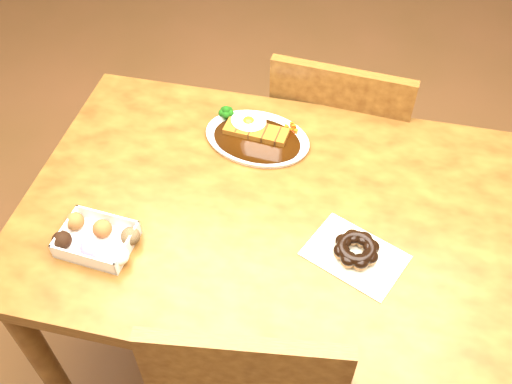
% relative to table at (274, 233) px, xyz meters
% --- Properties ---
extents(ground, '(6.00, 6.00, 0.00)m').
position_rel_table_xyz_m(ground, '(0.00, 0.00, -0.65)').
color(ground, brown).
rests_on(ground, ground).
extents(table, '(1.20, 0.80, 0.75)m').
position_rel_table_xyz_m(table, '(0.00, 0.00, 0.00)').
color(table, '#4A260E').
rests_on(table, ground).
extents(chair_far, '(0.45, 0.45, 0.87)m').
position_rel_table_xyz_m(chair_far, '(0.11, 0.54, -0.17)').
color(chair_far, '#4A260E').
rests_on(chair_far, ground).
extents(katsu_curry_plate, '(0.30, 0.24, 0.06)m').
position_rel_table_xyz_m(katsu_curry_plate, '(-0.10, 0.22, 0.11)').
color(katsu_curry_plate, white).
rests_on(katsu_curry_plate, table).
extents(donut_box, '(0.19, 0.14, 0.05)m').
position_rel_table_xyz_m(donut_box, '(-0.37, -0.19, 0.12)').
color(donut_box, white).
rests_on(donut_box, table).
extents(pon_de_ring, '(0.25, 0.22, 0.04)m').
position_rel_table_xyz_m(pon_de_ring, '(0.20, -0.10, 0.12)').
color(pon_de_ring, silver).
rests_on(pon_de_ring, table).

